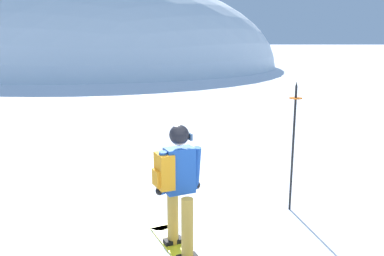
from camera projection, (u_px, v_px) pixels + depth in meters
name	position (u px, v px, depth m)	size (l,w,h in m)	color
ridge_peak_main	(97.00, 67.00, 38.79)	(33.60, 30.24, 16.45)	white
snowboarder_main	(177.00, 187.00, 5.10)	(0.92, 1.70, 1.71)	yellow
piste_marker_near	(293.00, 139.00, 6.38)	(0.20, 0.20, 2.10)	black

